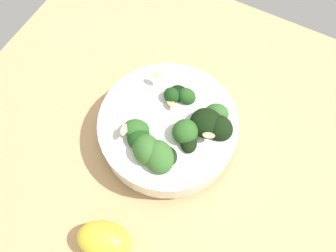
# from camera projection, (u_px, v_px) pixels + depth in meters

# --- Properties ---
(ground_plane) EXTENTS (0.71, 0.71, 0.05)m
(ground_plane) POSITION_uv_depth(u_px,v_px,m) (161.00, 162.00, 0.56)
(ground_plane) COLOR tan
(bowl_of_broccoli) EXTENTS (0.21, 0.21, 0.09)m
(bowl_of_broccoli) POSITION_uv_depth(u_px,v_px,m) (170.00, 129.00, 0.52)
(bowl_of_broccoli) COLOR white
(bowl_of_broccoli) RESTS_ON ground_plane
(lemon_wedge) EXTENTS (0.09, 0.07, 0.05)m
(lemon_wedge) POSITION_uv_depth(u_px,v_px,m) (105.00, 240.00, 0.47)
(lemon_wedge) COLOR yellow
(lemon_wedge) RESTS_ON ground_plane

